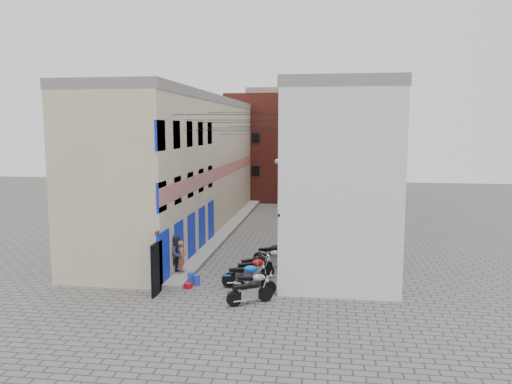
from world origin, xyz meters
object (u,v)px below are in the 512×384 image
at_px(person_b, 177,254).
at_px(motorcycle_c, 245,274).
at_px(motorcycle_b, 254,282).
at_px(person_a, 182,257).
at_px(water_jug_near, 197,280).
at_px(motorcycle_g, 271,252).
at_px(water_jug_far, 191,278).
at_px(motorcycle_a, 250,290).
at_px(motorcycle_f, 271,257).
at_px(motorcycle_e, 255,263).
at_px(motorcycle_d, 253,268).
at_px(red_crate, 188,286).

bearing_deg(person_b, motorcycle_c, -78.72).
bearing_deg(motorcycle_b, person_a, -124.47).
bearing_deg(water_jug_near, motorcycle_g, 54.91).
xyz_separation_m(motorcycle_b, water_jug_far, (-3.07, 1.17, -0.30)).
height_order(motorcycle_a, motorcycle_c, motorcycle_c).
relative_size(water_jug_near, water_jug_far, 0.98).
relative_size(motorcycle_a, motorcycle_f, 1.06).
distance_m(motorcycle_e, person_a, 3.44).
bearing_deg(motorcycle_f, motorcycle_a, -22.51).
relative_size(motorcycle_b, motorcycle_d, 0.90).
relative_size(motorcycle_g, person_b, 1.10).
bearing_deg(red_crate, person_a, 115.76).
distance_m(motorcycle_c, motorcycle_e, 1.89).
xyz_separation_m(water_jug_near, water_jug_far, (-0.36, 0.30, 0.01)).
relative_size(motorcycle_d, person_a, 1.35).
xyz_separation_m(person_b, red_crate, (0.89, -1.39, -1.02)).
height_order(motorcycle_g, person_a, person_a).
bearing_deg(water_jug_far, red_crate, -83.59).
relative_size(person_a, red_crate, 4.24).
distance_m(person_b, water_jug_far, 1.36).
distance_m(motorcycle_d, person_a, 3.36).
bearing_deg(motorcycle_a, person_b, -159.94).
height_order(motorcycle_d, water_jug_far, motorcycle_d).
distance_m(motorcycle_g, red_crate, 5.56).
bearing_deg(motorcycle_c, motorcycle_g, 160.72).
relative_size(motorcycle_c, motorcycle_e, 1.07).
xyz_separation_m(water_jug_near, red_crate, (-0.27, -0.47, -0.12)).
height_order(motorcycle_c, motorcycle_e, motorcycle_c).
distance_m(motorcycle_c, person_a, 3.29).
bearing_deg(water_jug_far, motorcycle_d, 14.57).
distance_m(motorcycle_a, motorcycle_g, 6.11).
bearing_deg(person_b, water_jug_near, -101.86).
xyz_separation_m(motorcycle_b, motorcycle_c, (-0.52, 0.87, 0.06)).
bearing_deg(red_crate, water_jug_far, 96.41).
relative_size(motorcycle_d, red_crate, 5.74).
relative_size(motorcycle_b, water_jug_near, 4.05).
distance_m(motorcycle_e, water_jug_far, 3.13).
bearing_deg(motorcycle_a, water_jug_near, -159.35).
xyz_separation_m(motorcycle_d, motorcycle_g, (0.48, 3.08, -0.03)).
bearing_deg(water_jug_far, person_a, 133.62).
height_order(motorcycle_c, motorcycle_d, motorcycle_c).
distance_m(motorcycle_e, motorcycle_g, 2.28).
bearing_deg(red_crate, person_b, 122.47).
xyz_separation_m(motorcycle_c, motorcycle_f, (0.78, 3.15, -0.06)).
bearing_deg(water_jug_near, motorcycle_a, -36.67).
relative_size(motorcycle_f, red_crate, 5.24).
height_order(motorcycle_d, motorcycle_f, motorcycle_d).
xyz_separation_m(motorcycle_c, motorcycle_g, (0.68, 4.10, -0.03)).
distance_m(person_b, water_jug_near, 1.73).
xyz_separation_m(motorcycle_f, water_jug_near, (-2.98, -3.15, -0.31)).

